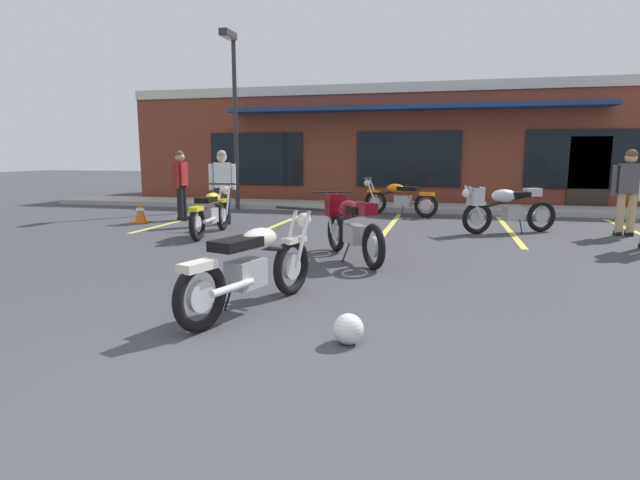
% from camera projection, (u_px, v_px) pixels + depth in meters
% --- Properties ---
extents(ground_plane, '(80.00, 80.00, 0.00)m').
position_uv_depth(ground_plane, '(354.00, 271.00, 6.99)').
color(ground_plane, '#3D3D42').
extents(sidewalk_kerb, '(22.00, 1.80, 0.14)m').
position_uv_depth(sidewalk_kerb, '(403.00, 207.00, 14.89)').
color(sidewalk_kerb, '#A8A59E').
rests_on(sidewalk_kerb, ground_plane).
extents(brick_storefront_building, '(18.78, 6.62, 3.76)m').
position_uv_depth(brick_storefront_building, '(414.00, 146.00, 18.57)').
color(brick_storefront_building, brown).
rests_on(brick_storefront_building, ground_plane).
extents(painted_stall_lines, '(10.14, 4.80, 0.01)m').
position_uv_depth(painted_stall_lines, '(390.00, 226.00, 11.45)').
color(painted_stall_lines, '#DBCC4C').
rests_on(painted_stall_lines, ground_plane).
extents(motorcycle_foreground_classic, '(0.94, 2.05, 0.98)m').
position_uv_depth(motorcycle_foreground_classic, '(253.00, 266.00, 5.14)').
color(motorcycle_foreground_classic, black).
rests_on(motorcycle_foreground_classic, ground_plane).
extents(motorcycle_red_sportbike, '(1.96, 1.19, 0.98)m').
position_uv_depth(motorcycle_red_sportbike, '(505.00, 207.00, 10.30)').
color(motorcycle_red_sportbike, black).
rests_on(motorcycle_red_sportbike, ground_plane).
extents(motorcycle_black_cruiser, '(2.02, 1.04, 0.98)m').
position_uv_depth(motorcycle_black_cruiser, '(399.00, 198.00, 13.27)').
color(motorcycle_black_cruiser, black).
rests_on(motorcycle_black_cruiser, ground_plane).
extents(motorcycle_silver_naked, '(1.38, 1.85, 0.98)m').
position_uv_depth(motorcycle_silver_naked, '(350.00, 224.00, 7.76)').
color(motorcycle_silver_naked, black).
rests_on(motorcycle_silver_naked, ground_plane).
extents(motorcycle_blue_standard, '(0.67, 2.11, 0.98)m').
position_uv_depth(motorcycle_blue_standard, '(211.00, 212.00, 10.05)').
color(motorcycle_blue_standard, black).
rests_on(motorcycle_blue_standard, ground_plane).
extents(person_in_black_shirt, '(0.58, 0.39, 1.68)m').
position_uv_depth(person_in_black_shirt, '(222.00, 183.00, 11.55)').
color(person_in_black_shirt, black).
rests_on(person_in_black_shirt, ground_plane).
extents(person_in_shorts_foreground, '(0.60, 0.28, 1.68)m').
position_uv_depth(person_in_shorts_foreground, '(628.00, 187.00, 9.88)').
color(person_in_shorts_foreground, black).
rests_on(person_in_shorts_foreground, ground_plane).
extents(person_by_back_row, '(0.30, 0.61, 1.68)m').
position_uv_depth(person_by_back_row, '(181.00, 181.00, 12.33)').
color(person_by_back_row, black).
rests_on(person_by_back_row, ground_plane).
extents(helmet_on_pavement, '(0.26, 0.26, 0.26)m').
position_uv_depth(helmet_on_pavement, '(348.00, 329.00, 4.26)').
color(helmet_on_pavement, silver).
rests_on(helmet_on_pavement, ground_plane).
extents(traffic_cone, '(0.34, 0.34, 0.53)m').
position_uv_depth(traffic_cone, '(140.00, 212.00, 11.92)').
color(traffic_cone, orange).
rests_on(traffic_cone, ground_plane).
extents(parking_lot_lamp_post, '(0.24, 0.76, 4.88)m').
position_uv_depth(parking_lot_lamp_post, '(233.00, 97.00, 14.32)').
color(parking_lot_lamp_post, '#2D2D33').
rests_on(parking_lot_lamp_post, ground_plane).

